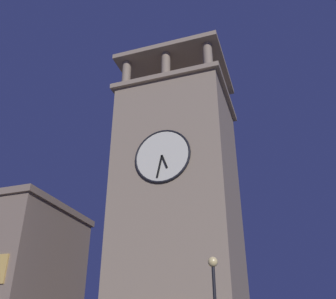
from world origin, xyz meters
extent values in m
cube|color=gray|center=(-3.08, -2.52, 9.70)|extent=(7.86, 7.19, 19.41)
cube|color=gray|center=(-3.08, -2.52, 19.61)|extent=(8.46, 7.79, 0.40)
cylinder|color=gray|center=(-6.41, 0.47, 21.08)|extent=(0.70, 0.70, 2.54)
cylinder|color=gray|center=(-3.08, 0.47, 21.08)|extent=(0.70, 0.70, 2.54)
cylinder|color=gray|center=(0.25, 0.47, 21.08)|extent=(0.70, 0.70, 2.54)
cylinder|color=gray|center=(-6.41, -5.52, 21.08)|extent=(0.70, 0.70, 2.54)
cylinder|color=gray|center=(-3.08, -5.52, 21.08)|extent=(0.70, 0.70, 2.54)
cylinder|color=gray|center=(0.25, -5.52, 21.08)|extent=(0.70, 0.70, 2.54)
cube|color=gray|center=(-3.08, -2.52, 22.55)|extent=(8.46, 7.79, 0.40)
cylinder|color=black|center=(-3.08, -2.52, 23.86)|extent=(0.12, 0.12, 2.23)
cylinder|color=silver|center=(-3.08, 1.13, 13.02)|extent=(3.75, 0.12, 3.75)
torus|color=black|center=(-3.08, 1.15, 13.02)|extent=(3.91, 0.16, 3.91)
cube|color=black|center=(-3.27, 1.23, 12.54)|extent=(0.48, 0.06, 1.01)
cube|color=black|center=(-2.92, 1.23, 12.24)|extent=(0.44, 0.06, 1.58)
cube|color=#E0B259|center=(7.10, 2.48, 6.14)|extent=(1.00, 0.12, 1.80)
sphere|color=#F9DB8C|center=(-7.03, 5.59, 5.05)|extent=(0.44, 0.44, 0.44)
camera|label=1|loc=(-10.57, 22.37, 1.57)|focal=40.93mm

